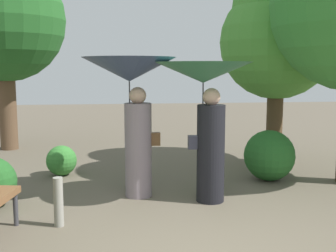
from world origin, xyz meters
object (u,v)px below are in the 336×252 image
at_px(person_right, 206,97).
at_px(tree_mid_right, 278,32).
at_px(tree_mid_left, 3,9).
at_px(path_marker_post, 58,202).
at_px(person_left, 132,91).

xyz_separation_m(person_right, tree_mid_right, (2.02, 2.42, 1.16)).
bearing_deg(person_right, tree_mid_left, 44.58).
distance_m(person_right, path_marker_post, 2.51).
height_order(person_right, tree_mid_left, tree_mid_left).
relative_size(person_left, tree_mid_left, 0.42).
bearing_deg(tree_mid_right, person_left, -146.60).
xyz_separation_m(person_left, person_right, (1.06, -0.39, -0.08)).
bearing_deg(person_right, path_marker_post, 115.09).
relative_size(person_left, person_right, 1.04).
height_order(person_left, path_marker_post, person_left).
relative_size(tree_mid_right, path_marker_post, 6.57).
height_order(tree_mid_right, path_marker_post, tree_mid_right).
bearing_deg(tree_mid_left, tree_mid_right, -20.54).
bearing_deg(tree_mid_right, person_right, -129.87).
bearing_deg(tree_mid_left, person_left, -55.98).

